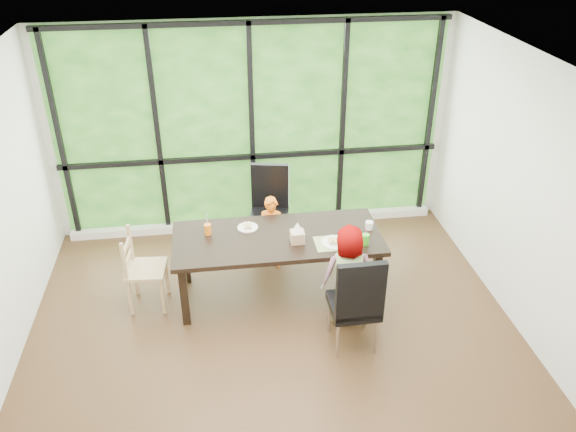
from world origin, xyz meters
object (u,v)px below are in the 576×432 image
object	(u,v)px
chair_window_leather	(269,211)
chair_interior_leather	(354,299)
child_toddler	(272,233)
child_older	(348,275)
orange_cup	(208,229)
white_mug	(369,225)
green_cup	(366,240)
plate_far	(248,228)
plate_near	(335,243)
tissue_box	(297,237)
dining_table	(278,266)
chair_end_beech	(146,269)

from	to	relation	value
chair_window_leather	chair_interior_leather	xyz separation A→B (m)	(0.62, -1.83, 0.00)
child_toddler	child_older	size ratio (longest dim) A/B	0.82
orange_cup	white_mug	distance (m)	1.74
child_older	orange_cup	size ratio (longest dim) A/B	9.26
child_toddler	child_older	xyz separation A→B (m)	(0.66, -1.10, 0.10)
child_older	green_cup	distance (m)	0.42
plate_far	green_cup	distance (m)	1.29
plate_near	chair_window_leather	bearing A→B (deg)	116.12
green_cup	tissue_box	bearing A→B (deg)	167.71
white_mug	tissue_box	size ratio (longest dim) A/B	0.60
orange_cup	green_cup	size ratio (longest dim) A/B	1.00
chair_window_leather	plate_far	world-z (taller)	chair_window_leather
dining_table	chair_interior_leather	bearing A→B (deg)	-55.18
child_toddler	child_older	bearing A→B (deg)	-45.54
plate_far	tissue_box	xyz separation A→B (m)	(0.49, -0.35, 0.05)
chair_end_beech	green_cup	size ratio (longest dim) A/B	7.51
green_cup	chair_window_leather	bearing A→B (deg)	125.77
chair_window_leather	child_older	distance (m)	1.60
orange_cup	plate_near	bearing A→B (deg)	-15.72
chair_window_leather	green_cup	bearing A→B (deg)	-42.82
chair_window_leather	orange_cup	size ratio (longest dim) A/B	9.02
orange_cup	green_cup	world-z (taller)	same
chair_window_leather	tissue_box	world-z (taller)	chair_window_leather
white_mug	plate_far	bearing A→B (deg)	171.40
chair_window_leather	tissue_box	xyz separation A→B (m)	(0.18, -1.06, 0.27)
child_older	tissue_box	bearing A→B (deg)	-41.75
chair_interior_leather	plate_far	bearing A→B (deg)	-50.92
chair_interior_leather	plate_far	size ratio (longest dim) A/B	4.83
chair_window_leather	chair_interior_leather	bearing A→B (deg)	-60.02
child_older	orange_cup	bearing A→B (deg)	-27.20
child_toddler	dining_table	bearing A→B (deg)	-76.43
chair_window_leather	plate_far	size ratio (longest dim) A/B	4.83
white_mug	plate_near	bearing A→B (deg)	-151.30
plate_far	orange_cup	distance (m)	0.44
chair_window_leather	white_mug	bearing A→B (deg)	-31.06
chair_interior_leather	chair_end_beech	xyz separation A→B (m)	(-2.03, 0.92, -0.09)
child_older	orange_cup	xyz separation A→B (m)	(-1.38, 0.68, 0.26)
white_mug	chair_window_leather	bearing A→B (deg)	137.53
dining_table	orange_cup	world-z (taller)	orange_cup
chair_window_leather	orange_cup	bearing A→B (deg)	-122.06
child_older	plate_near	distance (m)	0.38
chair_interior_leather	child_older	xyz separation A→B (m)	(0.03, 0.37, 0.01)
green_cup	orange_cup	bearing A→B (deg)	164.98
dining_table	plate_far	xyz separation A→B (m)	(-0.30, 0.22, 0.38)
child_older	chair_end_beech	bearing A→B (deg)	-15.85
chair_interior_leather	plate_near	size ratio (longest dim) A/B	3.92
chair_interior_leather	plate_far	distance (m)	1.47
tissue_box	chair_end_beech	bearing A→B (deg)	174.74
chair_window_leather	white_mug	distance (m)	1.37
dining_table	green_cup	bearing A→B (deg)	-17.72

